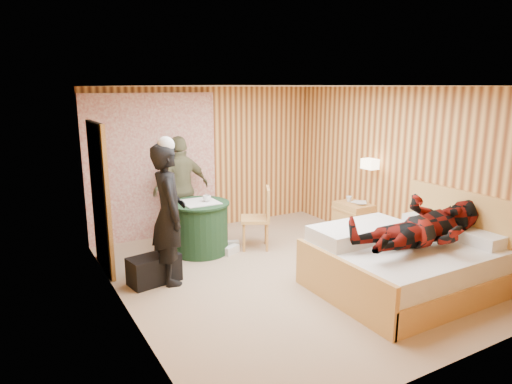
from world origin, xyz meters
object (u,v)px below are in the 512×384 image
wall_lamp (370,164)px  chair_far (182,208)px  nightstand (353,220)px  round_table (200,227)px  woman_standing (169,214)px  man_at_table (181,188)px  bed (406,263)px  chair_near (261,213)px  man_on_bed (427,215)px  duffel_bag (154,269)px

wall_lamp → chair_far: 3.13m
nightstand → round_table: (-2.51, 0.62, 0.09)m
round_table → woman_standing: size_ratio=0.50×
chair_far → man_at_table: 0.33m
wall_lamp → bed: wall_lamp is taller
chair_near → man_on_bed: bearing=48.3°
chair_far → chair_near: 1.36m
wall_lamp → round_table: wall_lamp is taller
woman_standing → man_at_table: (0.75, 1.55, -0.05)m
round_table → chair_far: 0.72m
woman_standing → man_at_table: size_ratio=1.05×
bed → duffel_bag: size_ratio=3.33×
duffel_bag → woman_standing: (0.21, -0.05, 0.73)m
nightstand → chair_far: size_ratio=0.67×
nightstand → round_table: 2.59m
round_table → chair_near: (0.90, -0.28, 0.16)m
chair_near → woman_standing: (-1.66, -0.51, 0.35)m
round_table → chair_near: 0.96m
round_table → woman_standing: (-0.75, -0.79, 0.51)m
wall_lamp → duffel_bag: (-3.52, 0.15, -1.12)m
wall_lamp → duffel_bag: 3.70m
nightstand → duffel_bag: bearing=-178.0°
bed → duffel_bag: bed is taller
duffel_bag → bed: bearing=-42.4°
chair_far → duffel_bag: bearing=-133.6°
round_table → man_on_bed: (1.78, -2.70, 0.61)m
nightstand → man_on_bed: bearing=-109.4°
woman_standing → man_on_bed: 3.17m
woman_standing → man_at_table: 1.73m
nightstand → duffel_bag: (-3.48, -0.12, -0.13)m
wall_lamp → chair_near: 1.91m
chair_far → bed: bearing=-71.4°
nightstand → woman_standing: woman_standing is taller
nightstand → chair_far: bearing=152.2°
chair_far → man_at_table: (0.01, 0.05, 0.32)m
bed → man_at_table: size_ratio=1.24×
wall_lamp → duffel_bag: bearing=177.5°
bed → man_at_table: bearing=118.5°
round_table → duffel_bag: size_ratio=1.40×
bed → round_table: (-1.75, 2.47, 0.07)m
woman_standing → man_at_table: woman_standing is taller
round_table → man_at_table: man_at_table is taller
woman_standing → chair_near: bearing=-62.6°
duffel_bag → woman_standing: size_ratio=0.35×
round_table → chair_far: size_ratio=0.97×
bed → chair_near: bed is taller
round_table → woman_standing: woman_standing is taller
bed → man_at_table: (-1.75, 3.22, 0.53)m
woman_standing → round_table: bearing=-33.2°
nightstand → duffel_bag: 3.48m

